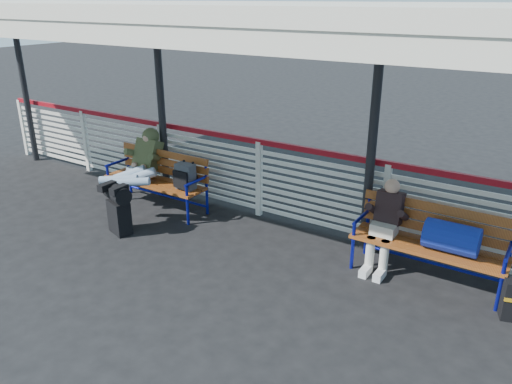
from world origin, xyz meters
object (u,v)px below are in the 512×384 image
Objects in this scene: bench_left at (165,175)px; companion_person at (385,224)px; luggage_stack at (118,207)px; bench_right at (442,237)px; traveler_man at (135,172)px.

companion_person reaches higher than bench_left.
companion_person reaches higher than luggage_stack.
bench_left and bench_right have the same top height.
bench_left is 0.47m from traveler_man.
bench_left reaches higher than luggage_stack.
bench_right is 1.10× the size of traveler_man.
bench_left is 3.59m from companion_person.
bench_right reaches higher than luggage_stack.
companion_person is (3.54, 1.11, 0.19)m from luggage_stack.
bench_right is 1.57× the size of companion_person.
luggage_stack is at bearing -63.30° from traveler_man.
bench_left is 1.57× the size of companion_person.
companion_person is (-0.68, -0.00, -0.00)m from bench_right.
luggage_stack is 0.42× the size of bench_right.
companion_person is (3.89, 0.42, -0.08)m from traveler_man.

